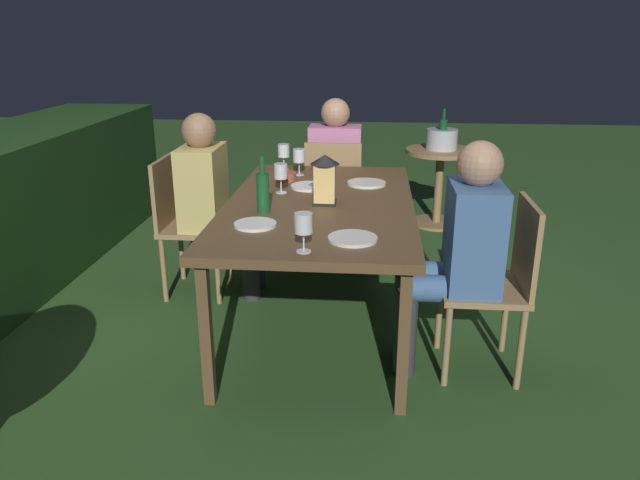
{
  "coord_description": "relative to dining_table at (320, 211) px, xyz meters",
  "views": [
    {
      "loc": [
        -3.13,
        -0.28,
        1.62
      ],
      "look_at": [
        0.0,
        0.0,
        0.52
      ],
      "focal_mm": 33.81,
      "sensor_mm": 36.0,
      "label": 1
    }
  ],
  "objects": [
    {
      "name": "person_in_mustard",
      "position": [
        0.4,
        0.7,
        -0.05
      ],
      "size": [
        0.38,
        0.47,
        1.15
      ],
      "color": "tan",
      "rests_on": "ground"
    },
    {
      "name": "chair_head_far",
      "position": [
        1.14,
        0.0,
        -0.2
      ],
      "size": [
        0.4,
        0.42,
        0.87
      ],
      "color": "#9E7A51",
      "rests_on": "ground"
    },
    {
      "name": "person_in_pink",
      "position": [
        1.33,
        0.0,
        -0.05
      ],
      "size": [
        0.48,
        0.38,
        1.15
      ],
      "color": "#C675A3",
      "rests_on": "ground"
    },
    {
      "name": "wine_glass_d",
      "position": [
        0.16,
        0.24,
        0.17
      ],
      "size": [
        0.08,
        0.08,
        0.17
      ],
      "color": "silver",
      "rests_on": "dining_table"
    },
    {
      "name": "side_table",
      "position": [
        1.97,
        -0.85,
        -0.24
      ],
      "size": [
        0.59,
        0.59,
        0.66
      ],
      "color": "#937047",
      "rests_on": "ground"
    },
    {
      "name": "ice_bucket",
      "position": [
        1.97,
        -0.85,
        0.07
      ],
      "size": [
        0.26,
        0.26,
        0.34
      ],
      "color": "#B2B7BF",
      "rests_on": "side_table"
    },
    {
      "name": "lantern_centerpiece",
      "position": [
        -0.04,
        -0.03,
        0.2
      ],
      "size": [
        0.15,
        0.15,
        0.27
      ],
      "color": "black",
      "rests_on": "dining_table"
    },
    {
      "name": "green_bottle_on_table",
      "position": [
        -0.22,
        0.27,
        0.16
      ],
      "size": [
        0.07,
        0.07,
        0.29
      ],
      "color": "#195128",
      "rests_on": "dining_table"
    },
    {
      "name": "plate_c",
      "position": [
        -0.61,
        -0.2,
        0.06
      ],
      "size": [
        0.22,
        0.22,
        0.01
      ],
      "primitive_type": "cylinder",
      "color": "silver",
      "rests_on": "dining_table"
    },
    {
      "name": "plate_b",
      "position": [
        -0.45,
        0.27,
        0.06
      ],
      "size": [
        0.2,
        0.2,
        0.01
      ],
      "primitive_type": "cylinder",
      "color": "white",
      "rests_on": "dining_table"
    },
    {
      "name": "person_in_blue",
      "position": [
        -0.4,
        -0.7,
        -0.05
      ],
      "size": [
        0.38,
        0.47,
        1.15
      ],
      "color": "#426699",
      "rests_on": "ground"
    },
    {
      "name": "chair_side_right_b",
      "position": [
        0.4,
        0.89,
        -0.2
      ],
      "size": [
        0.42,
        0.4,
        0.87
      ],
      "color": "#9E7A51",
      "rests_on": "ground"
    },
    {
      "name": "ground_plane",
      "position": [
        0.0,
        0.0,
        -0.68
      ],
      "size": [
        16.0,
        16.0,
        0.0
      ],
      "primitive_type": "plane",
      "color": "#2D5123"
    },
    {
      "name": "wine_glass_b",
      "position": [
        -0.78,
        0.0,
        0.17
      ],
      "size": [
        0.08,
        0.08,
        0.17
      ],
      "color": "silver",
      "rests_on": "dining_table"
    },
    {
      "name": "bowl_olives",
      "position": [
        0.46,
        0.25,
        0.08
      ],
      "size": [
        0.13,
        0.13,
        0.05
      ],
      "color": "#9E5138",
      "rests_on": "dining_table"
    },
    {
      "name": "bowl_bread",
      "position": [
        0.76,
        0.06,
        0.08
      ],
      "size": [
        0.14,
        0.14,
        0.05
      ],
      "color": "#9E5138",
      "rests_on": "dining_table"
    },
    {
      "name": "wine_glass_c",
      "position": [
        0.61,
        0.19,
        0.17
      ],
      "size": [
        0.08,
        0.08,
        0.17
      ],
      "color": "silver",
      "rests_on": "dining_table"
    },
    {
      "name": "plate_d",
      "position": [
        0.29,
        0.09,
        0.06
      ],
      "size": [
        0.22,
        0.22,
        0.01
      ],
      "primitive_type": "cylinder",
      "color": "white",
      "rests_on": "dining_table"
    },
    {
      "name": "chair_side_left_a",
      "position": [
        -0.4,
        -0.89,
        -0.2
      ],
      "size": [
        0.42,
        0.4,
        0.87
      ],
      "color": "#9E7A51",
      "rests_on": "ground"
    },
    {
      "name": "dining_table",
      "position": [
        0.0,
        0.0,
        0.0
      ],
      "size": [
        1.78,
        1.0,
        0.74
      ],
      "color": "brown",
      "rests_on": "ground"
    },
    {
      "name": "plate_a",
      "position": [
        0.4,
        -0.24,
        0.06
      ],
      "size": [
        0.23,
        0.23,
        0.01
      ],
      "primitive_type": "cylinder",
      "color": "white",
      "rests_on": "dining_table"
    },
    {
      "name": "wine_glass_a",
      "position": [
        0.76,
        0.31,
        0.17
      ],
      "size": [
        0.08,
        0.08,
        0.17
      ],
      "color": "silver",
      "rests_on": "dining_table"
    }
  ]
}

